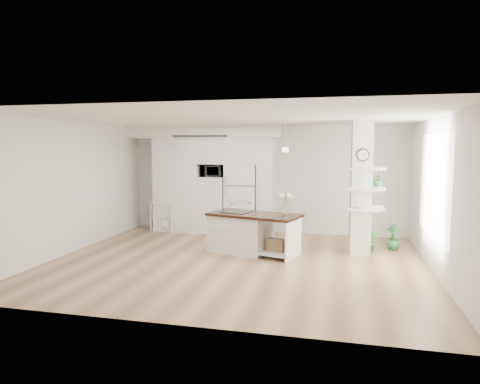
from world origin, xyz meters
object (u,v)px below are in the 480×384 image
(floor_plant_a, at_px, (372,241))
(refrigerator, at_px, (242,199))
(kitchen_island, at_px, (246,231))
(bookshelf, at_px, (165,219))

(floor_plant_a, bearing_deg, refrigerator, 155.77)
(refrigerator, xyz_separation_m, kitchen_island, (0.52, -1.91, -0.44))
(bookshelf, bearing_deg, floor_plant_a, -7.62)
(refrigerator, relative_size, kitchen_island, 0.87)
(refrigerator, relative_size, floor_plant_a, 3.66)
(refrigerator, bearing_deg, kitchen_island, -74.70)
(bookshelf, bearing_deg, kitchen_island, -28.62)
(kitchen_island, height_order, floor_plant_a, kitchen_island)
(floor_plant_a, bearing_deg, bookshelf, 166.91)
(refrigerator, distance_m, floor_plant_a, 3.42)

